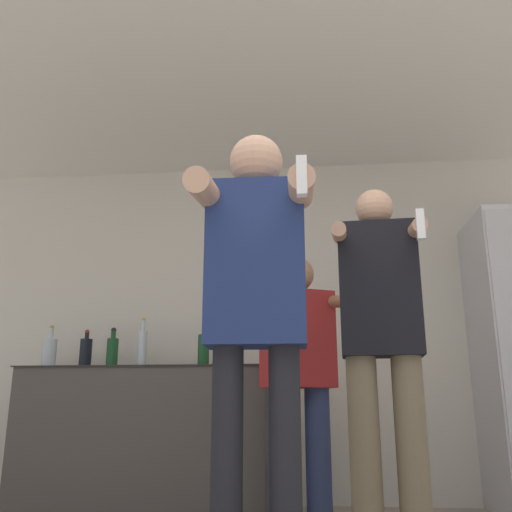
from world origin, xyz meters
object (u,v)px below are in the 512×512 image
at_px(bottle_tall_gin, 142,347).
at_px(bottle_clear_vodka, 86,352).
at_px(person_spectator_back, 299,369).
at_px(bottle_short_whiskey, 49,352).
at_px(person_man_side, 382,340).
at_px(person_woman_foreground, 256,295).
at_px(bottle_green_wine, 203,349).
at_px(bottle_red_label, 112,351).

relative_size(bottle_tall_gin, bottle_clear_vodka, 1.29).
xyz_separation_m(bottle_tall_gin, person_spectator_back, (1.11, -0.54, -0.20)).
bearing_deg(bottle_short_whiskey, person_man_side, -27.27).
relative_size(bottle_clear_vodka, person_man_side, 0.16).
xyz_separation_m(bottle_clear_vodka, bottle_short_whiskey, (-0.27, 0.00, 0.00)).
xyz_separation_m(person_woman_foreground, person_spectator_back, (0.13, 1.27, -0.19)).
relative_size(bottle_clear_vodka, person_spectator_back, 0.17).
xyz_separation_m(bottle_tall_gin, bottle_clear_vodka, (-0.41, 0.00, -0.03)).
bearing_deg(bottle_green_wine, bottle_clear_vodka, 180.00).
relative_size(bottle_tall_gin, person_spectator_back, 0.23).
relative_size(bottle_red_label, bottle_short_whiskey, 0.92).
bearing_deg(bottle_short_whiskey, bottle_red_label, -0.00).
relative_size(bottle_green_wine, person_spectator_back, 0.19).
bearing_deg(bottle_tall_gin, bottle_red_label, -180.00).
xyz_separation_m(bottle_red_label, person_man_side, (1.74, -1.14, -0.08)).
bearing_deg(bottle_tall_gin, person_man_side, -36.62).
height_order(bottle_tall_gin, bottle_red_label, bottle_tall_gin).
relative_size(bottle_short_whiskey, person_man_side, 0.18).
distance_m(bottle_red_label, person_spectator_back, 1.44).
xyz_separation_m(bottle_tall_gin, person_man_side, (1.53, -1.14, -0.11)).
height_order(bottle_short_whiskey, person_woman_foreground, person_woman_foreground).
height_order(bottle_clear_vodka, person_spectator_back, person_spectator_back).
distance_m(bottle_tall_gin, person_woman_foreground, 2.06).
xyz_separation_m(person_woman_foreground, person_man_side, (0.55, 0.67, -0.10)).
bearing_deg(person_spectator_back, bottle_short_whiskey, 163.10).
height_order(bottle_tall_gin, bottle_short_whiskey, bottle_tall_gin).
relative_size(person_woman_foreground, person_spectator_back, 1.12).
height_order(bottle_clear_vodka, person_woman_foreground, person_woman_foreground).
distance_m(bottle_green_wine, bottle_clear_vodka, 0.85).
bearing_deg(bottle_red_label, person_woman_foreground, -56.54).
relative_size(person_woman_foreground, person_man_side, 0.99).
bearing_deg(bottle_green_wine, bottle_short_whiskey, 180.00).
bearing_deg(person_woman_foreground, bottle_green_wine, 106.69).
relative_size(bottle_tall_gin, bottle_red_label, 1.24).
bearing_deg(bottle_clear_vodka, person_woman_foreground, -52.46).
xyz_separation_m(bottle_green_wine, person_spectator_back, (0.67, -0.54, -0.18)).
distance_m(person_man_side, person_spectator_back, 0.73).
bearing_deg(bottle_green_wine, person_man_side, -46.21).
xyz_separation_m(bottle_clear_vodka, person_woman_foreground, (1.39, -1.81, 0.02)).
bearing_deg(bottle_short_whiskey, bottle_tall_gin, 0.00).
distance_m(bottle_red_label, bottle_short_whiskey, 0.46).
distance_m(bottle_short_whiskey, person_man_side, 2.48).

